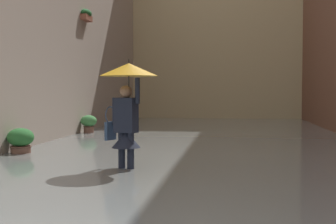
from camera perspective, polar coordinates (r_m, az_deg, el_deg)
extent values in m
plane|color=slate|center=(12.61, 4.13, -4.35)|extent=(60.00, 60.00, 0.00)
cube|color=slate|center=(12.60, 4.13, -3.94)|extent=(8.85, 26.70, 0.18)
cube|color=brown|center=(15.91, -9.76, 11.07)|extent=(0.20, 0.70, 0.18)
ellipsoid|color=#23602D|center=(15.94, -9.76, 11.63)|extent=(0.28, 0.76, 0.24)
cube|color=tan|center=(24.06, 5.86, 11.57)|extent=(11.65, 1.80, 10.56)
cube|color=#4C4233|center=(8.35, -5.57, -7.58)|extent=(0.18, 0.26, 0.10)
cylinder|color=#1E2333|center=(8.29, -5.58, -4.86)|extent=(0.15, 0.15, 0.70)
cube|color=#4C4233|center=(8.26, -4.51, -7.69)|extent=(0.18, 0.26, 0.10)
cylinder|color=#1E2333|center=(8.20, -4.52, -4.94)|extent=(0.15, 0.15, 0.70)
cube|color=#1E2333|center=(8.18, -5.07, -0.38)|extent=(0.43, 0.33, 0.60)
cone|color=#1E2333|center=(8.22, -5.06, -3.31)|extent=(0.64, 0.64, 0.28)
sphere|color=#8C664C|center=(8.17, -5.08, 2.44)|extent=(0.22, 0.22, 0.22)
cylinder|color=#1E2333|center=(8.05, -3.69, 2.56)|extent=(0.11, 0.11, 0.44)
cylinder|color=#1E2333|center=(8.31, -6.42, 0.07)|extent=(0.11, 0.11, 0.48)
cylinder|color=black|center=(8.14, -4.73, 3.41)|extent=(0.02, 0.02, 0.48)
cone|color=gold|center=(8.15, -4.73, 5.11)|extent=(1.01, 1.01, 0.22)
cylinder|color=black|center=(8.16, -4.74, 6.09)|extent=(0.01, 0.01, 0.08)
cube|color=#334766|center=(8.36, -6.94, -2.26)|extent=(0.15, 0.28, 0.32)
torus|color=#334766|center=(8.34, -6.95, -0.34)|extent=(0.12, 0.29, 0.30)
cylinder|color=brown|center=(15.39, -9.49, -2.43)|extent=(0.32, 0.32, 0.37)
torus|color=brown|center=(15.37, -9.50, -1.75)|extent=(0.36, 0.36, 0.04)
ellipsoid|color=#428947|center=(15.36, -9.50, -1.06)|extent=(0.51, 0.51, 0.37)
cylinder|color=brown|center=(10.76, -17.26, -4.82)|extent=(0.42, 0.42, 0.32)
torus|color=brown|center=(10.74, -17.28, -3.98)|extent=(0.46, 0.46, 0.04)
ellipsoid|color=#2D7033|center=(10.72, -17.29, -2.92)|extent=(0.57, 0.57, 0.40)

